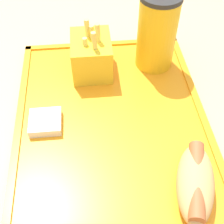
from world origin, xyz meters
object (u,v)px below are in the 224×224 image
object	(u,v)px
soda_cup	(157,31)
hot_dog_far	(195,182)
fries_carton	(92,55)
sauce_cup_mayo	(45,122)

from	to	relation	value
soda_cup	hot_dog_far	xyz separation A→B (m)	(0.29, 0.00, -0.05)
soda_cup	fries_carton	bearing A→B (deg)	-86.05
fries_carton	hot_dog_far	bearing A→B (deg)	24.99
hot_dog_far	sauce_cup_mayo	world-z (taller)	hot_dog_far
soda_cup	sauce_cup_mayo	bearing A→B (deg)	-55.90
hot_dog_far	fries_carton	xyz separation A→B (m)	(-0.28, -0.13, 0.01)
soda_cup	hot_dog_far	distance (m)	0.29
soda_cup	sauce_cup_mayo	world-z (taller)	soda_cup
fries_carton	sauce_cup_mayo	distance (m)	0.16
soda_cup	hot_dog_far	bearing A→B (deg)	0.91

